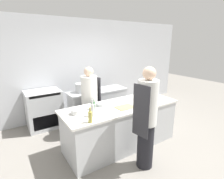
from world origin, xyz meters
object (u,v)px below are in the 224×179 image
bottle_cooking_oil (93,105)px  bottle_vinegar (90,117)px  chef_at_stove (90,102)px  bowl_mixing_large (76,112)px  oven_range (44,109)px  bottle_sauce (145,95)px  chef_at_prep_near (147,119)px  bottle_wine (93,110)px  bowl_prep_small (101,104)px  bottle_olive_oil (145,102)px  stockpot (81,88)px

bottle_cooking_oil → bottle_vinegar: bearing=-121.1°
chef_at_stove → bowl_mixing_large: bearing=-55.4°
oven_range → bottle_sauce: bottle_sauce is taller
chef_at_prep_near → bottle_sauce: (0.75, 0.85, 0.09)m
bottle_wine → bottle_cooking_oil: size_ratio=1.58×
bowl_mixing_large → bowl_prep_small: 0.58m
oven_range → bottle_cooking_oil: (0.58, -1.62, 0.49)m
bottle_sauce → oven_range: bearing=138.2°
bottle_wine → bowl_mixing_large: bearing=128.8°
bottle_olive_oil → stockpot: (-0.61, 1.68, 0.00)m
bottle_cooking_oil → bottle_sauce: bearing=-2.3°
stockpot → oven_range: bearing=154.0°
bottle_vinegar → bottle_cooking_oil: size_ratio=1.35×
chef_at_prep_near → bowl_prep_small: chef_at_prep_near is taller
stockpot → chef_at_prep_near: bearing=-83.1°
chef_at_stove → bottle_wine: chef_at_stove is taller
bottle_cooking_oil → oven_range: bearing=109.7°
bottle_olive_oil → bowl_mixing_large: size_ratio=1.51×
chef_at_stove → bowl_mixing_large: (-0.59, -0.67, 0.14)m
oven_range → bowl_prep_small: 1.81m
chef_at_stove → bottle_cooking_oil: (-0.23, -0.62, 0.17)m
bottle_olive_oil → bottle_wine: bottle_wine is taller
bottle_olive_oil → bottle_cooking_oil: size_ratio=1.52×
chef_at_stove → bottle_olive_oil: bearing=17.3°
bowl_mixing_large → bowl_prep_small: bearing=11.5°
bowl_mixing_large → stockpot: stockpot is taller
chef_at_prep_near → bowl_mixing_large: chef_at_prep_near is taller
bottle_olive_oil → stockpot: bearing=110.0°
stockpot → bottle_wine: bearing=-106.5°
bottle_sauce → stockpot: size_ratio=0.73×
bowl_prep_small → stockpot: (0.07, 1.13, 0.08)m
chef_at_stove → bottle_wine: 1.02m
bottle_olive_oil → bottle_wine: size_ratio=0.96×
bottle_wine → bottle_sauce: bottle_wine is taller
chef_at_stove → bowl_mixing_large: size_ratio=8.52×
chef_at_prep_near → chef_at_stove: (-0.31, 1.52, -0.09)m
bottle_cooking_oil → bowl_mixing_large: bottle_cooking_oil is taller
bottle_wine → stockpot: (0.44, 1.50, -0.00)m
bottle_cooking_oil → bowl_prep_small: 0.23m
chef_at_stove → bowl_prep_small: chef_at_stove is taller
bottle_wine → bowl_mixing_large: 0.33m
bottle_vinegar → bottle_cooking_oil: 0.58m
bottle_cooking_oil → stockpot: stockpot is taller
oven_range → chef_at_stove: bearing=-51.0°
bottle_vinegar → bottle_wine: size_ratio=0.85×
oven_range → bowl_prep_small: size_ratio=5.05×
bottle_sauce → bowl_prep_small: size_ratio=1.16×
bottle_olive_oil → bottle_vinegar: size_ratio=1.13×
chef_at_prep_near → bottle_cooking_oil: bearing=21.3°
chef_at_prep_near → bottle_cooking_oil: size_ratio=9.41×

